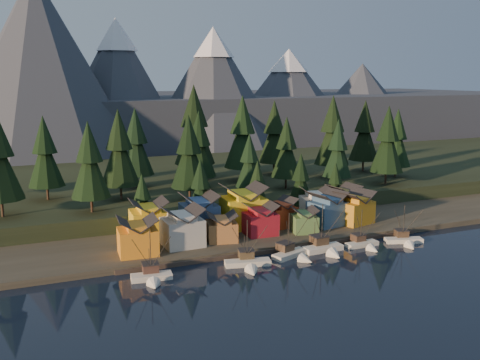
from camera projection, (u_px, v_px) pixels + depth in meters
name	position (u px, v px, depth m)	size (l,w,h in m)	color
ground	(313.00, 272.00, 115.99)	(500.00, 500.00, 0.00)	black
shore_strip	(241.00, 223.00, 152.05)	(400.00, 50.00, 1.50)	#322E24
hillside	(189.00, 183.00, 196.87)	(420.00, 100.00, 6.00)	black
dock	(278.00, 248.00, 130.82)	(80.00, 4.00, 1.00)	#4A3E35
mountain_ridge	(116.00, 104.00, 302.70)	(560.00, 190.00, 90.00)	#484F5D
boat_0	(152.00, 270.00, 110.52)	(8.99, 9.62, 11.61)	silver
boat_2	(249.00, 258.00, 118.68)	(10.97, 11.56, 11.53)	beige
boat_3	(294.00, 249.00, 124.62)	(10.14, 10.67, 11.69)	beige
boat_4	(326.00, 242.00, 128.55)	(10.23, 11.09, 12.89)	silver
boat_5	(365.00, 240.00, 132.42)	(8.85, 9.59, 10.38)	silver
boat_6	(406.00, 236.00, 135.31)	(10.09, 10.50, 10.78)	silver
house_front_0	(138.00, 235.00, 122.38)	(9.24, 8.80, 8.69)	orange
house_front_1	(182.00, 226.00, 128.49)	(9.54, 9.19, 9.50)	beige
house_front_2	(222.00, 226.00, 132.59)	(8.63, 8.67, 7.09)	#9A6636
house_front_3	(260.00, 218.00, 137.83)	(8.18, 7.82, 8.07)	maroon
house_front_4	(304.00, 219.00, 140.06)	(7.57, 7.95, 6.43)	#4D743F
house_front_5	(327.00, 208.00, 146.29)	(10.31, 9.68, 9.33)	#35587D
house_front_6	(354.00, 206.00, 148.46)	(10.95, 10.60, 9.07)	orange
house_back_0	(149.00, 218.00, 135.13)	(9.24, 8.90, 9.74)	yellow
house_back_1	(199.00, 212.00, 139.89)	(9.24, 9.35, 10.17)	#3A588A
house_back_2	(243.00, 205.00, 144.15)	(11.38, 10.52, 11.60)	yellow
house_back_3	(280.00, 212.00, 145.05)	(8.95, 8.30, 7.85)	#A43719
house_back_4	(316.00, 203.00, 152.50)	(9.73, 9.47, 8.99)	white
house_back_5	(344.00, 200.00, 156.54)	(8.78, 8.87, 9.00)	olive
tree_hill_1	(45.00, 154.00, 154.80)	(10.66, 10.66, 24.84)	#332319
tree_hill_2	(90.00, 163.00, 140.54)	(10.50, 10.50, 24.45)	#332319
tree_hill_3	(119.00, 150.00, 154.95)	(11.46, 11.46, 26.70)	#332319
tree_hill_4	(136.00, 144.00, 171.63)	(11.18, 11.18, 26.04)	#332319
tree_hill_5	(189.00, 154.00, 152.89)	(10.82, 10.82, 25.20)	#332319
tree_hill_6	(199.00, 147.00, 169.50)	(10.83, 10.83, 25.22)	#332319
tree_hill_7	(249.00, 163.00, 158.52)	(8.31, 8.31, 19.35)	#332319
tree_hill_8	(243.00, 135.00, 182.20)	(12.70, 12.70, 29.58)	#332319
tree_hill_9	(286.00, 150.00, 170.51)	(9.99, 9.99, 23.27)	#332319
tree_hill_10	(274.00, 134.00, 195.76)	(11.69, 11.69, 27.22)	#332319
tree_hill_11	(338.00, 150.00, 172.15)	(9.60, 9.60, 22.37)	#332319
tree_hill_12	(332.00, 133.00, 188.93)	(12.61, 12.61, 29.38)	#332319
tree_hill_13	(388.00, 142.00, 176.75)	(11.33, 11.33, 26.39)	#332319
tree_hill_14	(364.00, 133.00, 201.44)	(11.61, 11.61, 27.04)	#332319
tree_hill_15	(194.00, 128.00, 185.58)	(14.19, 14.19, 33.05)	#332319
tree_hill_17	(397.00, 140.00, 190.55)	(10.52, 10.52, 24.51)	#332319
tree_shore_0	(143.00, 200.00, 139.65)	(6.68, 6.68, 15.56)	#332319
tree_shore_1	(201.00, 189.00, 145.40)	(7.98, 7.98, 18.58)	#332319
tree_shore_2	(257.00, 187.00, 152.02)	(7.29, 7.29, 16.98)	#332319
tree_shore_3	(301.00, 181.00, 157.19)	(7.85, 7.85, 18.29)	#332319
tree_shore_4	(335.00, 184.00, 162.10)	(6.38, 6.38, 14.87)	#332319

